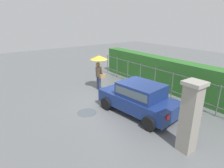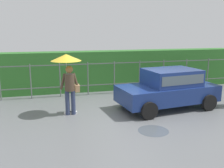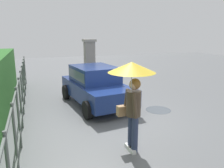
{
  "view_description": "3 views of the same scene",
  "coord_description": "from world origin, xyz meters",
  "views": [
    {
      "loc": [
        7.19,
        -5.29,
        4.18
      ],
      "look_at": [
        -0.34,
        0.13,
        0.94
      ],
      "focal_mm": 30.21,
      "sensor_mm": 36.0,
      "label": 1
    },
    {
      "loc": [
        -2.75,
        -8.0,
        2.91
      ],
      "look_at": [
        -0.62,
        0.43,
        1.01
      ],
      "focal_mm": 39.92,
      "sensor_mm": 36.0,
      "label": 2
    },
    {
      "loc": [
        -6.45,
        2.5,
        2.7
      ],
      "look_at": [
        -0.26,
        0.26,
        1.19
      ],
      "focal_mm": 35.56,
      "sensor_mm": 36.0,
      "label": 3
    }
  ],
  "objects": [
    {
      "name": "gate_pillar",
      "position": [
        4.36,
        -0.21,
        1.24
      ],
      "size": [
        0.6,
        0.6,
        2.42
      ],
      "color": "gray",
      "rests_on": "ground"
    },
    {
      "name": "pedestrian",
      "position": [
        -2.16,
        0.48,
        1.6
      ],
      "size": [
        1.03,
        1.03,
        2.11
      ],
      "rotation": [
        0.0,
        0.0,
        1.58
      ],
      "color": "#2D3856",
      "rests_on": "ground"
    },
    {
      "name": "car",
      "position": [
        1.54,
        0.29,
        0.8
      ],
      "size": [
        3.9,
        2.24,
        1.48
      ],
      "rotation": [
        0.0,
        0.0,
        3.27
      ],
      "color": "navy",
      "rests_on": "ground"
    },
    {
      "name": "ground_plane",
      "position": [
        0.0,
        0.0,
        0.0
      ],
      "size": [
        40.0,
        40.0,
        0.0
      ],
      "primitive_type": "plane",
      "color": "slate"
    },
    {
      "name": "puddle_near",
      "position": [
        0.11,
        -1.65,
        0.0
      ],
      "size": [
        0.91,
        0.91,
        0.0
      ],
      "primitive_type": "cylinder",
      "color": "#4C545B",
      "rests_on": "ground"
    },
    {
      "name": "fence_section",
      "position": [
        0.73,
        2.9,
        0.83
      ],
      "size": [
        11.1,
        0.05,
        1.5
      ],
      "color": "#59605B",
      "rests_on": "ground"
    }
  ]
}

